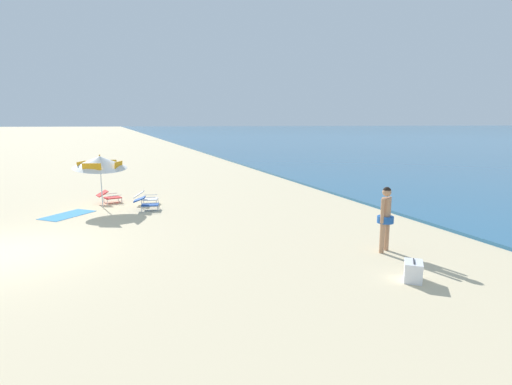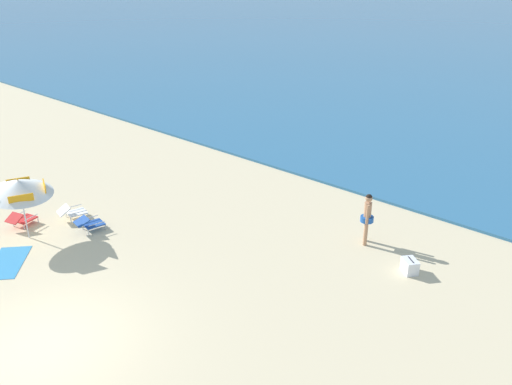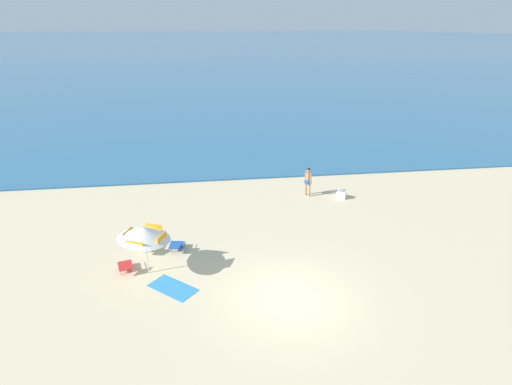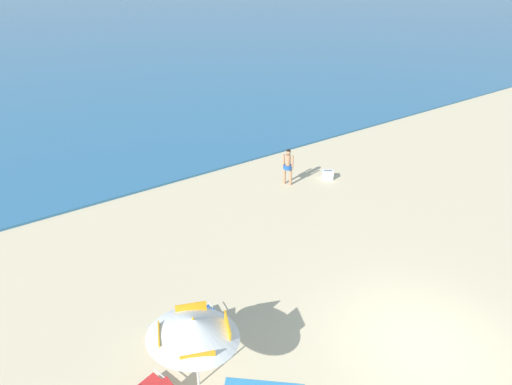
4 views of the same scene
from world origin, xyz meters
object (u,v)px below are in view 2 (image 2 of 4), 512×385
Objects in this scene: beach_umbrella_striped_main at (19,187)px; cooler_box at (410,266)px; lounge_chair_facing_sea at (89,223)px; person_standing_near_shore at (367,215)px; beach_towel at (8,262)px; lounge_chair_under_umbrella at (72,212)px; lounge_chair_beside_umbrella at (21,219)px.

beach_umbrella_striped_main is 11.67m from cooler_box.
person_standing_near_shore is (7.02, 5.17, 0.67)m from lounge_chair_facing_sea.
beach_towel is (-8.88, -7.20, -0.20)m from cooler_box.
lounge_chair_facing_sea is (1.18, -0.08, 0.01)m from lounge_chair_under_umbrella.
lounge_chair_beside_umbrella is 2.33m from beach_towel.
beach_towel is at bearing -68.08° from lounge_chair_under_umbrella.
lounge_chair_facing_sea is at bearing -152.76° from cooler_box.
lounge_chair_under_umbrella is 2.97m from beach_towel.
beach_umbrella_striped_main is 1.73m from lounge_chair_beside_umbrella.
cooler_box is at bearing 39.03° from beach_towel.
lounge_chair_under_umbrella is 10.94m from cooler_box.
lounge_chair_under_umbrella reaches higher than cooler_box.
lounge_chair_facing_sea reaches higher than cooler_box.
beach_towel is (1.86, -1.37, -0.27)m from lounge_chair_beside_umbrella.
lounge_chair_facing_sea is at bearing -143.61° from person_standing_near_shore.
cooler_box is at bearing 27.24° from lounge_chair_facing_sea.
lounge_chair_beside_umbrella reaches higher than lounge_chair_facing_sea.
beach_towel is at bearing -132.14° from person_standing_near_shore.
cooler_box reaches higher than beach_towel.
person_standing_near_shore reaches higher than lounge_chair_under_umbrella.
beach_umbrella_striped_main reaches higher than lounge_chair_under_umbrella.
beach_umbrella_striped_main reaches higher than lounge_chair_facing_sea.
lounge_chair_facing_sea is 0.58× the size of person_standing_near_shore.
person_standing_near_shore is 10.61m from beach_towel.
lounge_chair_beside_umbrella reaches higher than cooler_box.
lounge_chair_beside_umbrella reaches higher than beach_towel.
lounge_chair_beside_umbrella is 2.33m from lounge_chair_facing_sea.
beach_umbrella_striped_main is 2.30× the size of lounge_chair_beside_umbrella.
lounge_chair_beside_umbrella is 12.23m from cooler_box.
beach_umbrella_striped_main is at bearing 130.47° from beach_towel.
lounge_chair_facing_sea is at bearing 88.41° from beach_towel.
person_standing_near_shore reaches higher than cooler_box.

